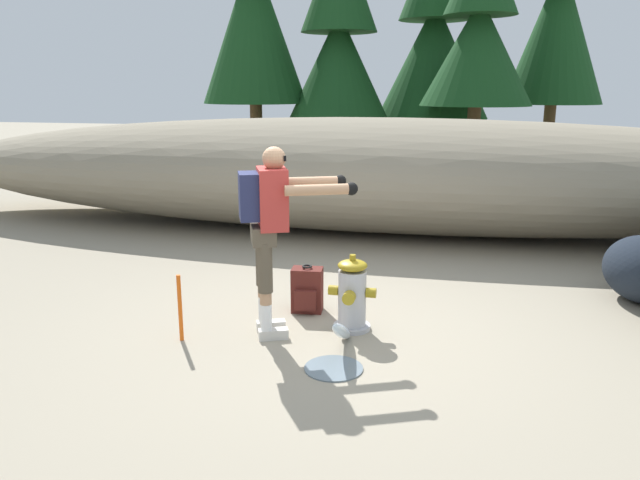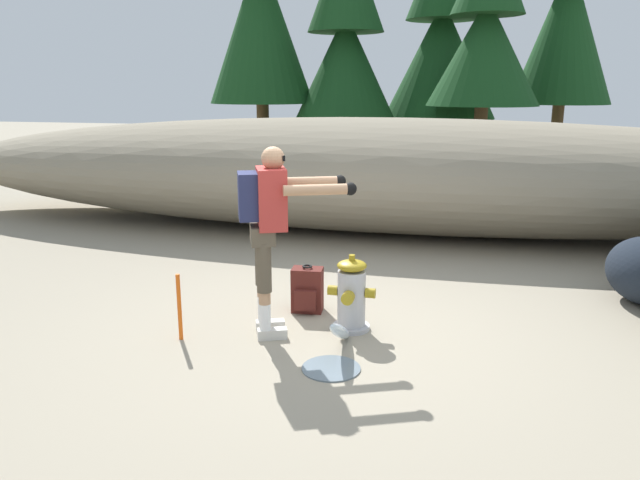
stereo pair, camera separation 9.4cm
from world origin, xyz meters
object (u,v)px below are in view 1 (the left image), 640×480
utility_worker (272,218)px  survey_stake (180,308)px  fire_hydrant (352,296)px  spare_backpack (307,290)px

utility_worker → survey_stake: 1.12m
utility_worker → survey_stake: (-0.75, -0.30, -0.77)m
fire_hydrant → spare_backpack: (-0.51, 0.36, -0.11)m
utility_worker → survey_stake: size_ratio=2.80×
fire_hydrant → spare_backpack: 0.63m
spare_backpack → survey_stake: (-0.91, -0.94, 0.08)m
fire_hydrant → survey_stake: (-1.42, -0.58, -0.02)m
fire_hydrant → spare_backpack: bearing=144.6°
fire_hydrant → utility_worker: size_ratio=0.42×
fire_hydrant → utility_worker: 1.04m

